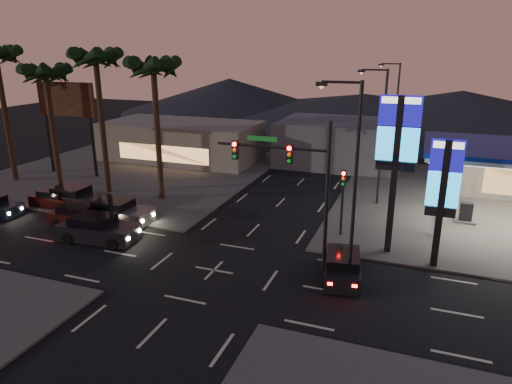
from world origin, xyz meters
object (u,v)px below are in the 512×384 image
at_px(traffic_signal_mast, 294,173).
at_px(car_lane_b_front, 117,212).
at_px(pylon_sign_tall, 397,144).
at_px(suv_station, 343,266).
at_px(pylon_sign_short, 443,185).
at_px(car_lane_b_mid, 75,198).
at_px(car_lane_b_rear, 58,199).
at_px(car_lane_a_front, 97,229).
at_px(car_lane_a_mid, 81,216).

relative_size(traffic_signal_mast, car_lane_b_front, 1.63).
bearing_deg(pylon_sign_tall, traffic_signal_mast, -143.48).
bearing_deg(suv_station, pylon_sign_short, 33.31).
relative_size(traffic_signal_mast, car_lane_b_mid, 1.62).
height_order(pylon_sign_tall, pylon_sign_short, pylon_sign_tall).
bearing_deg(car_lane_b_mid, pylon_sign_tall, -0.36).
relative_size(pylon_sign_short, car_lane_b_mid, 1.42).
height_order(car_lane_b_rear, suv_station, suv_station).
bearing_deg(car_lane_b_rear, car_lane_b_front, -10.03).
relative_size(pylon_sign_short, car_lane_b_front, 1.43).
relative_size(car_lane_b_mid, suv_station, 1.11).
distance_m(car_lane_b_front, suv_station, 15.93).
xyz_separation_m(car_lane_a_front, car_lane_b_rear, (-6.84, 4.06, -0.12)).
xyz_separation_m(pylon_sign_tall, pylon_sign_short, (2.50, -1.00, -1.74)).
height_order(pylon_sign_short, suv_station, pylon_sign_short).
distance_m(car_lane_b_mid, car_lane_b_rear, 1.28).
height_order(pylon_sign_tall, car_lane_a_mid, pylon_sign_tall).
relative_size(pylon_sign_tall, suv_station, 2.03).
bearing_deg(traffic_signal_mast, car_lane_b_mid, 168.39).
distance_m(pylon_sign_tall, car_lane_a_mid, 20.58).
relative_size(car_lane_b_mid, car_lane_b_rear, 1.17).
xyz_separation_m(pylon_sign_tall, suv_station, (-1.93, -3.91, -5.74)).
height_order(car_lane_a_front, car_lane_b_mid, car_lane_a_front).
bearing_deg(suv_station, pylon_sign_tall, 63.72).
bearing_deg(car_lane_a_front, car_lane_a_mid, 148.73).
bearing_deg(pylon_sign_tall, car_lane_a_mid, -172.05).
xyz_separation_m(car_lane_b_mid, car_lane_b_rear, (-1.19, -0.45, -0.11)).
relative_size(traffic_signal_mast, suv_station, 1.80).
relative_size(traffic_signal_mast, car_lane_b_rear, 1.89).
height_order(car_lane_a_front, car_lane_b_front, car_lane_a_front).
relative_size(pylon_sign_short, traffic_signal_mast, 0.88).
xyz_separation_m(car_lane_b_front, car_lane_b_rear, (-6.06, 1.07, -0.10)).
height_order(car_lane_a_mid, car_lane_b_mid, car_lane_b_mid).
distance_m(pylon_sign_tall, pylon_sign_short, 3.20).
distance_m(pylon_sign_tall, car_lane_a_front, 18.33).
height_order(pylon_sign_tall, car_lane_b_front, pylon_sign_tall).
xyz_separation_m(car_lane_a_mid, car_lane_b_rear, (-4.15, 2.43, -0.03)).
distance_m(car_lane_b_front, car_lane_b_mid, 5.10).
distance_m(pylon_sign_tall, car_lane_b_rear, 24.41).
xyz_separation_m(pylon_sign_tall, car_lane_a_mid, (-19.57, -2.73, -5.73)).
xyz_separation_m(pylon_sign_short, car_lane_a_front, (-19.39, -3.36, -3.91)).
bearing_deg(pylon_sign_tall, car_lane_b_front, -175.55).
bearing_deg(car_lane_a_front, pylon_sign_tall, 14.49).
xyz_separation_m(pylon_sign_short, car_lane_b_rear, (-26.22, 0.70, -4.03)).
distance_m(traffic_signal_mast, suv_station, 5.38).
bearing_deg(traffic_signal_mast, suv_station, -8.12).
bearing_deg(car_lane_a_mid, pylon_sign_short, 4.49).
bearing_deg(car_lane_a_front, pylon_sign_short, 9.84).
bearing_deg(traffic_signal_mast, car_lane_a_mid, 177.00).
height_order(traffic_signal_mast, suv_station, traffic_signal_mast).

